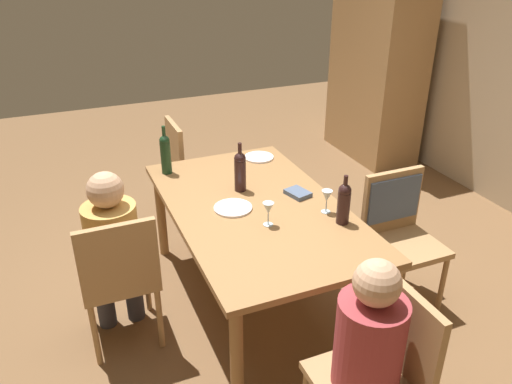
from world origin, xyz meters
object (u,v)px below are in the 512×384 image
(wine_glass_centre, at_px, (327,197))
(dinner_plate_guest_left, at_px, (233,208))
(dining_table, at_px, (256,217))
(wine_bottle_tall_green, at_px, (344,202))
(chair_left_end, at_px, (189,164))
(chair_far_right, at_px, (397,220))
(wine_glass_near_left, at_px, (268,209))
(person_man_bearded, at_px, (113,246))
(wine_bottle_short_olive, at_px, (240,170))
(dinner_plate_host, at_px, (259,157))
(chair_near, at_px, (119,273))
(handbag, at_px, (238,199))
(armoire_cabinet, at_px, (378,58))
(person_woman_host, at_px, (363,354))
(chair_right_end, at_px, (381,366))
(wine_bottle_dark_red, at_px, (166,153))

(wine_glass_centre, distance_m, dinner_plate_guest_left, 0.59)
(dining_table, height_order, wine_bottle_tall_green, wine_bottle_tall_green)
(chair_left_end, height_order, wine_bottle_tall_green, wine_bottle_tall_green)
(chair_far_right, height_order, wine_glass_near_left, chair_far_right)
(person_man_bearded, xyz_separation_m, wine_bottle_short_olive, (-0.23, 0.89, 0.24))
(dining_table, relative_size, dinner_plate_host, 7.90)
(dining_table, distance_m, wine_bottle_short_olive, 0.34)
(dining_table, bearing_deg, chair_near, -84.49)
(chair_left_end, xyz_separation_m, person_man_bearded, (1.25, -0.82, 0.13))
(wine_glass_centre, xyz_separation_m, handbag, (-1.52, -0.02, -0.74))
(chair_far_right, bearing_deg, wine_bottle_tall_green, 12.59)
(wine_glass_near_left, relative_size, dinner_plate_guest_left, 0.61)
(armoire_cabinet, height_order, person_man_bearded, armoire_cabinet)
(wine_glass_near_left, relative_size, handbag, 0.53)
(wine_glass_near_left, height_order, handbag, wine_glass_near_left)
(dining_table, xyz_separation_m, chair_far_right, (0.28, 0.90, -0.08))
(armoire_cabinet, distance_m, dinner_plate_host, 2.36)
(armoire_cabinet, relative_size, person_woman_host, 1.93)
(handbag, bearing_deg, armoire_cabinet, 110.53)
(chair_far_right, height_order, wine_bottle_short_olive, wine_bottle_short_olive)
(chair_left_end, bearing_deg, person_man_bearded, -33.11)
(chair_near, bearing_deg, chair_left_end, 59.11)
(chair_right_end, relative_size, wine_bottle_dark_red, 2.58)
(chair_near, xyz_separation_m, handbag, (-1.36, 1.25, -0.42))
(chair_far_right, relative_size, person_man_bearded, 0.81)
(chair_far_right, bearing_deg, chair_near, -6.09)
(wine_bottle_dark_red, bearing_deg, chair_left_end, 150.74)
(dinner_plate_host, xyz_separation_m, handbag, (-0.57, 0.03, -0.65))
(armoire_cabinet, distance_m, wine_bottle_short_olive, 2.88)
(armoire_cabinet, xyz_separation_m, person_man_bearded, (1.97, -3.18, -0.44))
(person_man_bearded, relative_size, wine_bottle_dark_red, 3.20)
(person_man_bearded, height_order, wine_bottle_dark_red, person_man_bearded)
(handbag, bearing_deg, chair_left_end, -90.00)
(armoire_cabinet, relative_size, wine_bottle_tall_green, 7.00)
(wine_glass_centre, bearing_deg, wine_bottle_short_olive, -142.22)
(wine_glass_near_left, height_order, wine_glass_centre, same)
(chair_near, bearing_deg, wine_glass_centre, -6.89)
(armoire_cabinet, bearing_deg, dinner_plate_guest_left, -50.79)
(chair_right_end, relative_size, person_woman_host, 0.81)
(wine_bottle_dark_red, bearing_deg, dinner_plate_guest_left, 19.78)
(armoire_cabinet, distance_m, chair_far_right, 2.70)
(dining_table, height_order, chair_left_end, chair_left_end)
(armoire_cabinet, height_order, wine_bottle_tall_green, armoire_cabinet)
(wine_glass_centre, bearing_deg, dining_table, -122.95)
(wine_bottle_dark_red, xyz_separation_m, wine_glass_near_left, (0.96, 0.38, -0.05))
(dining_table, bearing_deg, wine_glass_near_left, -5.73)
(dinner_plate_host, height_order, dinner_plate_guest_left, same)
(armoire_cabinet, xyz_separation_m, wine_bottle_tall_green, (2.39, -1.88, -0.21))
(wine_glass_near_left, bearing_deg, wine_glass_centre, 90.72)
(chair_far_right, xyz_separation_m, wine_bottle_tall_green, (0.11, -0.51, 0.29))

